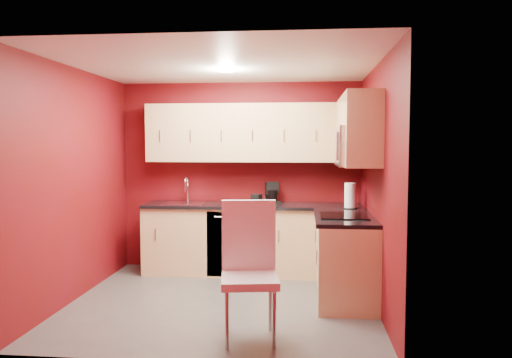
% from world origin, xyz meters
% --- Properties ---
extents(floor, '(3.20, 3.20, 0.00)m').
position_xyz_m(floor, '(0.00, 0.00, 0.00)').
color(floor, '#4A4845').
rests_on(floor, ground).
extents(ceiling, '(3.20, 3.20, 0.00)m').
position_xyz_m(ceiling, '(0.00, 0.00, 2.50)').
color(ceiling, white).
rests_on(ceiling, wall_back).
extents(wall_back, '(3.20, 0.00, 3.20)m').
position_xyz_m(wall_back, '(0.00, 1.50, 1.25)').
color(wall_back, '#600914').
rests_on(wall_back, floor).
extents(wall_front, '(3.20, 0.00, 3.20)m').
position_xyz_m(wall_front, '(0.00, -1.50, 1.25)').
color(wall_front, '#600914').
rests_on(wall_front, floor).
extents(wall_left, '(0.00, 3.00, 3.00)m').
position_xyz_m(wall_left, '(-1.60, 0.00, 1.25)').
color(wall_left, '#600914').
rests_on(wall_left, floor).
extents(wall_right, '(0.00, 3.00, 3.00)m').
position_xyz_m(wall_right, '(1.60, 0.00, 1.25)').
color(wall_right, '#600914').
rests_on(wall_right, floor).
extents(base_cabinets_back, '(2.80, 0.60, 0.87)m').
position_xyz_m(base_cabinets_back, '(0.20, 1.20, 0.43)').
color(base_cabinets_back, '#D9B47C').
rests_on(base_cabinets_back, floor).
extents(base_cabinets_right, '(0.60, 1.30, 0.87)m').
position_xyz_m(base_cabinets_right, '(1.30, 0.25, 0.43)').
color(base_cabinets_right, '#D9B47C').
rests_on(base_cabinets_right, floor).
extents(countertop_back, '(2.80, 0.63, 0.04)m').
position_xyz_m(countertop_back, '(0.20, 1.19, 0.89)').
color(countertop_back, black).
rests_on(countertop_back, base_cabinets_back).
extents(countertop_right, '(0.63, 1.27, 0.04)m').
position_xyz_m(countertop_right, '(1.29, 0.23, 0.89)').
color(countertop_right, black).
rests_on(countertop_right, base_cabinets_right).
extents(upper_cabinets_back, '(2.80, 0.35, 0.75)m').
position_xyz_m(upper_cabinets_back, '(0.20, 1.32, 1.83)').
color(upper_cabinets_back, tan).
rests_on(upper_cabinets_back, wall_back).
extents(upper_cabinets_right, '(0.35, 1.55, 0.75)m').
position_xyz_m(upper_cabinets_right, '(1.42, 0.44, 1.89)').
color(upper_cabinets_right, tan).
rests_on(upper_cabinets_right, wall_right).
extents(microwave, '(0.42, 0.76, 0.42)m').
position_xyz_m(microwave, '(1.39, 0.20, 1.66)').
color(microwave, silver).
rests_on(microwave, upper_cabinets_right).
extents(cooktop, '(0.50, 0.55, 0.01)m').
position_xyz_m(cooktop, '(1.28, 0.20, 0.92)').
color(cooktop, black).
rests_on(cooktop, countertop_right).
extents(sink, '(0.52, 0.42, 0.35)m').
position_xyz_m(sink, '(-0.70, 1.20, 0.94)').
color(sink, silver).
rests_on(sink, countertop_back).
extents(dishwasher_front, '(0.60, 0.02, 0.82)m').
position_xyz_m(dishwasher_front, '(-0.05, 0.91, 0.43)').
color(dishwasher_front, black).
rests_on(dishwasher_front, base_cabinets_back).
extents(downlight, '(0.20, 0.20, 0.01)m').
position_xyz_m(downlight, '(0.00, 0.30, 2.48)').
color(downlight, white).
rests_on(downlight, ceiling).
extents(coffee_maker, '(0.23, 0.26, 0.27)m').
position_xyz_m(coffee_maker, '(0.45, 1.30, 1.05)').
color(coffee_maker, black).
rests_on(coffee_maker, countertop_back).
extents(napkin_holder, '(0.15, 0.15, 0.12)m').
position_xyz_m(napkin_holder, '(0.24, 1.21, 0.97)').
color(napkin_holder, black).
rests_on(napkin_holder, countertop_back).
extents(paper_towel, '(0.18, 0.18, 0.31)m').
position_xyz_m(paper_towel, '(1.40, 0.85, 1.06)').
color(paper_towel, white).
rests_on(paper_towel, countertop_right).
extents(dining_chair, '(0.55, 0.57, 1.18)m').
position_xyz_m(dining_chair, '(0.40, -1.00, 0.59)').
color(dining_chair, silver).
rests_on(dining_chair, floor).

